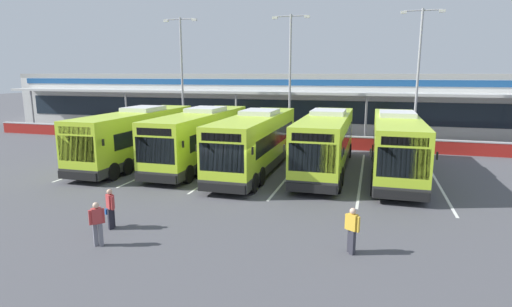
{
  "coord_description": "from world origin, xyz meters",
  "views": [
    {
      "loc": [
        6.77,
        -18.73,
        6.08
      ],
      "look_at": [
        0.52,
        3.0,
        1.6
      ],
      "focal_mm": 28.56,
      "sensor_mm": 36.0,
      "label": 1
    }
  ],
  "objects_px": {
    "pedestrian_with_handbag": "(110,208)",
    "pedestrian_near_bin": "(352,229)",
    "coach_bus_left_centre": "(201,138)",
    "pedestrian_in_dark_coat": "(97,222)",
    "coach_bus_leftmost": "(137,137)",
    "coach_bus_rightmost": "(396,146)",
    "lamp_post_east": "(418,70)",
    "coach_bus_centre": "(256,143)",
    "coach_bus_right_centre": "(326,143)",
    "lamp_post_centre": "(290,71)",
    "lamp_post_west": "(182,71)"
  },
  "relations": [
    {
      "from": "pedestrian_with_handbag",
      "to": "coach_bus_left_centre",
      "type": "bearing_deg",
      "value": 95.89
    },
    {
      "from": "coach_bus_rightmost",
      "to": "lamp_post_centre",
      "type": "bearing_deg",
      "value": 129.46
    },
    {
      "from": "pedestrian_near_bin",
      "to": "lamp_post_east",
      "type": "relative_size",
      "value": 0.15
    },
    {
      "from": "pedestrian_with_handbag",
      "to": "pedestrian_in_dark_coat",
      "type": "height_order",
      "value": "same"
    },
    {
      "from": "coach_bus_leftmost",
      "to": "coach_bus_rightmost",
      "type": "distance_m",
      "value": 16.86
    },
    {
      "from": "coach_bus_left_centre",
      "to": "lamp_post_centre",
      "type": "xyz_separation_m",
      "value": [
        3.83,
        10.85,
        4.5
      ]
    },
    {
      "from": "coach_bus_leftmost",
      "to": "pedestrian_in_dark_coat",
      "type": "xyz_separation_m",
      "value": [
        6.18,
        -12.57,
        -0.91
      ]
    },
    {
      "from": "coach_bus_right_centre",
      "to": "lamp_post_centre",
      "type": "bearing_deg",
      "value": 113.02
    },
    {
      "from": "coach_bus_right_centre",
      "to": "lamp_post_centre",
      "type": "relative_size",
      "value": 1.1
    },
    {
      "from": "lamp_post_centre",
      "to": "lamp_post_east",
      "type": "distance_m",
      "value": 10.46
    },
    {
      "from": "coach_bus_right_centre",
      "to": "lamp_post_east",
      "type": "height_order",
      "value": "lamp_post_east"
    },
    {
      "from": "pedestrian_in_dark_coat",
      "to": "lamp_post_east",
      "type": "xyz_separation_m",
      "value": [
        12.51,
        23.74,
        5.42
      ]
    },
    {
      "from": "pedestrian_in_dark_coat",
      "to": "lamp_post_east",
      "type": "relative_size",
      "value": 0.15
    },
    {
      "from": "lamp_post_west",
      "to": "coach_bus_centre",
      "type": "bearing_deg",
      "value": -46.74
    },
    {
      "from": "coach_bus_right_centre",
      "to": "pedestrian_in_dark_coat",
      "type": "relative_size",
      "value": 7.5
    },
    {
      "from": "coach_bus_left_centre",
      "to": "lamp_post_west",
      "type": "distance_m",
      "value": 12.69
    },
    {
      "from": "coach_bus_leftmost",
      "to": "coach_bus_centre",
      "type": "height_order",
      "value": "same"
    },
    {
      "from": "coach_bus_leftmost",
      "to": "coach_bus_right_centre",
      "type": "bearing_deg",
      "value": 4.91
    },
    {
      "from": "lamp_post_east",
      "to": "pedestrian_with_handbag",
      "type": "bearing_deg",
      "value": -120.57
    },
    {
      "from": "coach_bus_rightmost",
      "to": "lamp_post_east",
      "type": "xyz_separation_m",
      "value": [
        1.86,
        10.09,
        4.5
      ]
    },
    {
      "from": "pedestrian_near_bin",
      "to": "lamp_post_west",
      "type": "xyz_separation_m",
      "value": [
        -16.71,
        21.49,
        5.42
      ]
    },
    {
      "from": "pedestrian_in_dark_coat",
      "to": "lamp_post_east",
      "type": "height_order",
      "value": "lamp_post_east"
    },
    {
      "from": "pedestrian_with_handbag",
      "to": "coach_bus_leftmost",
      "type": "bearing_deg",
      "value": 117.0
    },
    {
      "from": "coach_bus_left_centre",
      "to": "pedestrian_in_dark_coat",
      "type": "distance_m",
      "value": 13.4
    },
    {
      "from": "coach_bus_centre",
      "to": "coach_bus_right_centre",
      "type": "xyz_separation_m",
      "value": [
        4.22,
        1.18,
        0.0
      ]
    },
    {
      "from": "lamp_post_east",
      "to": "coach_bus_rightmost",
      "type": "bearing_deg",
      "value": -100.46
    },
    {
      "from": "pedestrian_with_handbag",
      "to": "pedestrian_near_bin",
      "type": "distance_m",
      "value": 9.32
    },
    {
      "from": "coach_bus_left_centre",
      "to": "lamp_post_centre",
      "type": "relative_size",
      "value": 1.1
    },
    {
      "from": "coach_bus_left_centre",
      "to": "coach_bus_rightmost",
      "type": "bearing_deg",
      "value": 1.86
    },
    {
      "from": "coach_bus_left_centre",
      "to": "lamp_post_east",
      "type": "bearing_deg",
      "value": 36.28
    },
    {
      "from": "coach_bus_leftmost",
      "to": "coach_bus_centre",
      "type": "relative_size",
      "value": 1.0
    },
    {
      "from": "pedestrian_near_bin",
      "to": "lamp_post_centre",
      "type": "height_order",
      "value": "lamp_post_centre"
    },
    {
      "from": "pedestrian_near_bin",
      "to": "lamp_post_west",
      "type": "bearing_deg",
      "value": 127.87
    },
    {
      "from": "pedestrian_in_dark_coat",
      "to": "pedestrian_near_bin",
      "type": "relative_size",
      "value": 1.0
    },
    {
      "from": "coach_bus_left_centre",
      "to": "coach_bus_rightmost",
      "type": "height_order",
      "value": "same"
    },
    {
      "from": "pedestrian_with_handbag",
      "to": "lamp_post_centre",
      "type": "xyz_separation_m",
      "value": [
        2.63,
        22.51,
        5.43
      ]
    },
    {
      "from": "pedestrian_in_dark_coat",
      "to": "lamp_post_west",
      "type": "bearing_deg",
      "value": 108.84
    },
    {
      "from": "coach_bus_centre",
      "to": "lamp_post_west",
      "type": "xyz_separation_m",
      "value": [
        -10.24,
        10.88,
        4.5
      ]
    },
    {
      "from": "pedestrian_with_handbag",
      "to": "pedestrian_near_bin",
      "type": "relative_size",
      "value": 1.0
    },
    {
      "from": "coach_bus_centre",
      "to": "coach_bus_rightmost",
      "type": "distance_m",
      "value": 8.46
    },
    {
      "from": "coach_bus_leftmost",
      "to": "coach_bus_left_centre",
      "type": "relative_size",
      "value": 1.0
    },
    {
      "from": "coach_bus_centre",
      "to": "lamp_post_west",
      "type": "bearing_deg",
      "value": 133.26
    },
    {
      "from": "coach_bus_leftmost",
      "to": "lamp_post_east",
      "type": "relative_size",
      "value": 1.1
    },
    {
      "from": "coach_bus_left_centre",
      "to": "pedestrian_with_handbag",
      "type": "distance_m",
      "value": 11.77
    },
    {
      "from": "coach_bus_centre",
      "to": "coach_bus_leftmost",
      "type": "bearing_deg",
      "value": 179.4
    },
    {
      "from": "coach_bus_left_centre",
      "to": "pedestrian_near_bin",
      "type": "bearing_deg",
      "value": -47.24
    },
    {
      "from": "coach_bus_centre",
      "to": "pedestrian_with_handbag",
      "type": "bearing_deg",
      "value": -104.63
    },
    {
      "from": "coach_bus_leftmost",
      "to": "coach_bus_rightmost",
      "type": "relative_size",
      "value": 1.0
    },
    {
      "from": "pedestrian_in_dark_coat",
      "to": "pedestrian_near_bin",
      "type": "height_order",
      "value": "same"
    },
    {
      "from": "coach_bus_left_centre",
      "to": "coach_bus_right_centre",
      "type": "height_order",
      "value": "same"
    }
  ]
}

